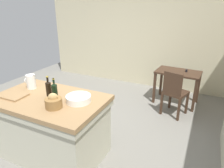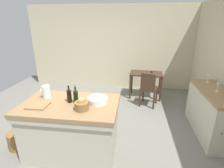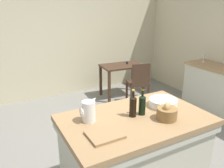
# 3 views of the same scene
# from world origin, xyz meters

# --- Properties ---
(ground_plane) EXTENTS (6.76, 6.76, 0.00)m
(ground_plane) POSITION_xyz_m (0.00, 0.00, 0.00)
(ground_plane) COLOR slate
(wall_back) EXTENTS (5.32, 0.12, 2.60)m
(wall_back) POSITION_xyz_m (0.00, 2.60, 1.30)
(wall_back) COLOR beige
(wall_back) RESTS_ON ground
(island_table) EXTENTS (1.50, 0.94, 0.90)m
(island_table) POSITION_xyz_m (-0.20, -0.66, 0.48)
(island_table) COLOR #99754C
(island_table) RESTS_ON ground
(writing_desk) EXTENTS (0.94, 0.63, 0.78)m
(writing_desk) POSITION_xyz_m (1.11, 1.81, 0.61)
(writing_desk) COLOR #3D281C
(writing_desk) RESTS_ON ground
(wooden_chair) EXTENTS (0.50, 0.50, 0.91)m
(wooden_chair) POSITION_xyz_m (1.15, 1.21, 0.49)
(wooden_chair) COLOR #3D281C
(wooden_chair) RESTS_ON ground
(pitcher) EXTENTS (0.17, 0.13, 0.25)m
(pitcher) POSITION_xyz_m (-0.65, -0.51, 1.01)
(pitcher) COLOR white
(pitcher) RESTS_ON island_table
(wash_bowl) EXTENTS (0.32, 0.32, 0.08)m
(wash_bowl) POSITION_xyz_m (0.22, -0.58, 0.94)
(wash_bowl) COLOR white
(wash_bowl) RESTS_ON island_table
(bread_basket) EXTENTS (0.20, 0.20, 0.19)m
(bread_basket) POSITION_xyz_m (0.05, -0.84, 0.97)
(bread_basket) COLOR olive
(bread_basket) RESTS_ON island_table
(cutting_board) EXTENTS (0.30, 0.26, 0.02)m
(cutting_board) POSITION_xyz_m (-0.64, -0.82, 0.91)
(cutting_board) COLOR #99754C
(cutting_board) RESTS_ON island_table
(wine_bottle_dark) EXTENTS (0.07, 0.07, 0.28)m
(wine_bottle_dark) POSITION_xyz_m (-0.11, -0.63, 1.01)
(wine_bottle_dark) COLOR black
(wine_bottle_dark) RESTS_ON island_table
(wine_bottle_amber) EXTENTS (0.07, 0.07, 0.29)m
(wine_bottle_amber) POSITION_xyz_m (-0.22, -0.62, 1.02)
(wine_bottle_amber) COLOR black
(wine_bottle_amber) RESTS_ON island_table
(wicker_hamper) EXTENTS (0.30, 0.30, 0.31)m
(wicker_hamper) POSITION_xyz_m (-1.20, -0.72, 0.15)
(wicker_hamper) COLOR olive
(wicker_hamper) RESTS_ON ground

